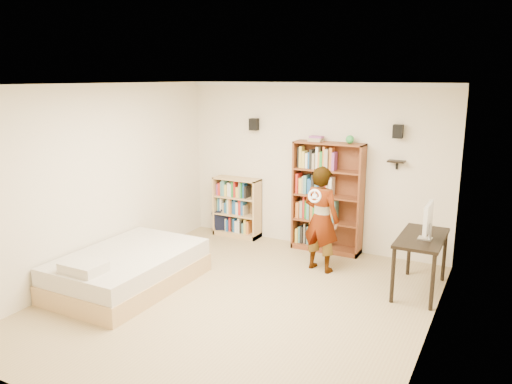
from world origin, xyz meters
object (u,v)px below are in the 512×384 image
(tall_bookshelf, at_px, (328,198))
(low_bookshelf, at_px, (237,207))
(daybed, at_px, (128,265))
(person, at_px, (321,219))
(computer_desk, at_px, (420,264))

(tall_bookshelf, relative_size, low_bookshelf, 1.69)
(daybed, bearing_deg, person, 40.30)
(person, bearing_deg, daybed, 52.20)
(low_bookshelf, xyz_separation_m, person, (1.88, -0.84, 0.25))
(tall_bookshelf, relative_size, person, 1.15)
(low_bookshelf, height_order, person, person)
(low_bookshelf, bearing_deg, tall_bookshelf, -0.21)
(tall_bookshelf, bearing_deg, person, -76.24)
(computer_desk, height_order, person, person)
(tall_bookshelf, relative_size, computer_desk, 1.60)
(tall_bookshelf, distance_m, daybed, 3.27)
(tall_bookshelf, xyz_separation_m, daybed, (-1.88, -2.61, -0.59))
(daybed, bearing_deg, computer_desk, 25.41)
(low_bookshelf, bearing_deg, computer_desk, -15.88)
(daybed, distance_m, person, 2.78)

